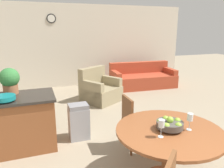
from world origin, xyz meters
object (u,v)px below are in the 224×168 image
object	(u,v)px
fruit_bowl	(170,124)
armchair	(100,90)
wine_glass_left	(161,124)
teal_bowl	(4,98)
kitchen_island	(18,123)
couch	(142,79)
dining_chair_far_side	(134,120)
wine_glass_right	(190,118)
trash_bin	(79,122)
potted_plant	(10,80)
dining_table	(168,142)

from	to	relation	value
fruit_bowl	armchair	world-z (taller)	fruit_bowl
wine_glass_left	teal_bowl	distance (m)	2.28
kitchen_island	couch	world-z (taller)	kitchen_island
dining_chair_far_side	couch	world-z (taller)	dining_chair_far_side
wine_glass_right	kitchen_island	distance (m)	2.65
wine_glass_left	trash_bin	xyz separation A→B (m)	(-0.62, 1.65, -0.57)
kitchen_island	couch	distance (m)	4.68
fruit_bowl	wine_glass_right	world-z (taller)	wine_glass_right
fruit_bowl	armchair	xyz separation A→B (m)	(0.13, 3.39, -0.51)
kitchen_island	armchair	size ratio (longest dim) A/B	1.02
wine_glass_right	potted_plant	xyz separation A→B (m)	(-2.11, 1.83, 0.23)
wine_glass_left	kitchen_island	bearing A→B (deg)	134.21
teal_bowl	potted_plant	xyz separation A→B (m)	(0.06, 0.40, 0.18)
couch	teal_bowl	bearing A→B (deg)	-138.29
wine_glass_right	kitchen_island	world-z (taller)	wine_glass_right
couch	armchair	world-z (taller)	armchair
wine_glass_left	couch	bearing A→B (deg)	64.54
couch	kitchen_island	bearing A→B (deg)	-139.28
potted_plant	couch	world-z (taller)	potted_plant
dining_chair_far_side	couch	xyz separation A→B (m)	(1.97, 3.45, -0.22)
wine_glass_left	kitchen_island	distance (m)	2.37
dining_chair_far_side	trash_bin	xyz separation A→B (m)	(-0.78, 0.63, -0.18)
fruit_bowl	kitchen_island	size ratio (longest dim) A/B	0.27
potted_plant	couch	size ratio (longest dim) A/B	0.20
wine_glass_left	fruit_bowl	bearing A→B (deg)	31.89
armchair	kitchen_island	bearing A→B (deg)	-167.82
dining_chair_far_side	dining_table	bearing A→B (deg)	4.60
dining_chair_far_side	kitchen_island	distance (m)	1.89
teal_bowl	trash_bin	bearing A→B (deg)	8.96
teal_bowl	armchair	xyz separation A→B (m)	(2.07, 2.04, -0.65)
armchair	dining_chair_far_side	bearing A→B (deg)	-125.28
kitchen_island	dining_table	bearing A→B (deg)	-40.22
kitchen_island	couch	size ratio (longest dim) A/B	0.56
fruit_bowl	teal_bowl	bearing A→B (deg)	145.24
trash_bin	kitchen_island	bearing A→B (deg)	178.96
dining_chair_far_side	teal_bowl	world-z (taller)	teal_bowl
dining_table	fruit_bowl	world-z (taller)	fruit_bowl
fruit_bowl	potted_plant	distance (m)	2.59
dining_table	potted_plant	world-z (taller)	potted_plant
potted_plant	armchair	size ratio (longest dim) A/B	0.36
couch	trash_bin	bearing A→B (deg)	-130.33
dining_chair_far_side	fruit_bowl	size ratio (longest dim) A/B	2.74
potted_plant	kitchen_island	bearing A→B (deg)	-73.47
dining_table	kitchen_island	bearing A→B (deg)	139.78
dining_table	trash_bin	world-z (taller)	dining_table
dining_table	fruit_bowl	xyz separation A→B (m)	(-0.00, 0.00, 0.24)
wine_glass_right	trash_bin	distance (m)	2.00
kitchen_island	potted_plant	distance (m)	0.71
dining_table	teal_bowl	size ratio (longest dim) A/B	4.23
teal_bowl	armchair	size ratio (longest dim) A/B	0.26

